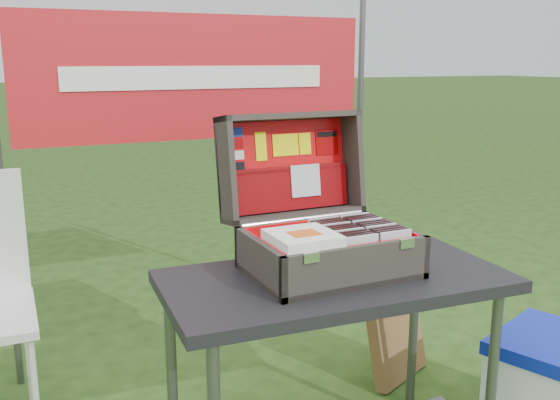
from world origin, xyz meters
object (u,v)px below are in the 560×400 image
table (333,373)px  cardboard_box (397,338)px  suitcase (321,195)px  cooler (544,383)px

table → cardboard_box: size_ratio=3.05×
table → suitcase: size_ratio=2.09×
suitcase → cooler: 1.15m
cooler → table: bearing=149.2°
table → suitcase: suitcase is taller
suitcase → cooler: size_ratio=1.23×
table → cardboard_box: (0.56, 0.42, -0.17)m
table → cooler: (0.83, -0.15, -0.16)m
cooler → cardboard_box: bearing=94.7°
table → cardboard_box: 0.72m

